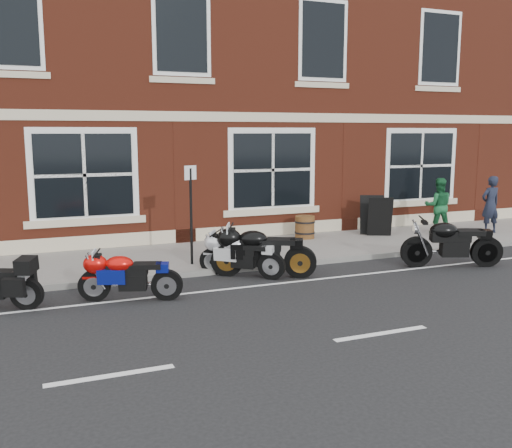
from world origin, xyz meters
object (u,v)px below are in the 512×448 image
at_px(moto_sport_black, 261,250).
at_px(parking_sign, 191,208).
at_px(moto_naked_black, 449,241).
at_px(moto_sport_silver, 240,254).
at_px(pedestrian_left, 490,205).
at_px(pedestrian_right, 438,206).
at_px(moto_sport_red, 128,274).
at_px(barrel_planter, 305,227).
at_px(a_board_sign, 376,216).

distance_m(moto_sport_black, parking_sign, 1.84).
bearing_deg(moto_naked_black, moto_sport_silver, 100.44).
distance_m(pedestrian_left, pedestrian_right, 1.53).
height_order(pedestrian_left, parking_sign, parking_sign).
bearing_deg(pedestrian_right, parking_sign, 38.05).
height_order(moto_sport_red, pedestrian_right, pedestrian_right).
bearing_deg(pedestrian_right, pedestrian_left, -168.57).
relative_size(moto_sport_red, pedestrian_left, 1.09).
bearing_deg(moto_sport_black, barrel_planter, -12.01).
xyz_separation_m(moto_sport_silver, a_board_sign, (5.00, 2.47, 0.19)).
distance_m(moto_sport_black, moto_naked_black, 4.33).
xyz_separation_m(moto_naked_black, barrel_planter, (-1.71, 3.77, -0.16)).
bearing_deg(moto_sport_silver, barrel_planter, -4.85).
distance_m(moto_naked_black, a_board_sign, 3.43).
relative_size(moto_sport_black, moto_sport_silver, 1.35).
distance_m(barrel_planter, parking_sign, 4.26).
distance_m(a_board_sign, parking_sign, 6.01).
relative_size(moto_sport_black, pedestrian_left, 1.23).
xyz_separation_m(moto_sport_silver, pedestrian_left, (8.27, 1.58, 0.45)).
relative_size(pedestrian_left, a_board_sign, 1.47).
height_order(moto_sport_red, pedestrian_left, pedestrian_left).
bearing_deg(moto_sport_red, moto_sport_silver, -51.37).
distance_m(moto_sport_red, pedestrian_right, 9.75).
bearing_deg(pedestrian_left, moto_naked_black, 36.08).
relative_size(moto_sport_black, pedestrian_right, 1.26).
relative_size(pedestrian_right, parking_sign, 0.73).
xyz_separation_m(pedestrian_left, a_board_sign, (-3.27, 0.89, -0.26)).
xyz_separation_m(moto_sport_silver, pedestrian_right, (6.82, 2.07, 0.43)).
relative_size(moto_sport_red, pedestrian_right, 1.12).
height_order(pedestrian_left, pedestrian_right, pedestrian_left).
xyz_separation_m(pedestrian_left, barrel_planter, (-5.33, 1.25, -0.51)).
bearing_deg(moto_sport_black, a_board_sign, -31.83).
distance_m(moto_sport_black, a_board_sign, 5.31).
relative_size(moto_naked_black, a_board_sign, 1.94).
bearing_deg(moto_naked_black, pedestrian_left, -33.35).
relative_size(moto_naked_black, pedestrian_left, 1.32).
height_order(moto_sport_silver, barrel_planter, moto_sport_silver).
relative_size(moto_naked_black, parking_sign, 1.00).
xyz_separation_m(pedestrian_right, a_board_sign, (-1.82, 0.40, -0.24)).
relative_size(pedestrian_left, parking_sign, 0.76).
bearing_deg(moto_sport_silver, pedestrian_right, -31.82).
height_order(moto_naked_black, barrel_planter, moto_naked_black).
xyz_separation_m(moto_sport_black, parking_sign, (-1.18, 1.16, 0.80)).
bearing_deg(a_board_sign, moto_sport_silver, -129.25).
height_order(moto_sport_silver, a_board_sign, a_board_sign).
bearing_deg(moto_naked_black, moto_sport_red, 111.11).
bearing_deg(parking_sign, moto_sport_red, -153.76).
relative_size(pedestrian_left, pedestrian_right, 1.03).
bearing_deg(parking_sign, a_board_sign, -6.79).
bearing_deg(pedestrian_right, barrel_planter, 18.87).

